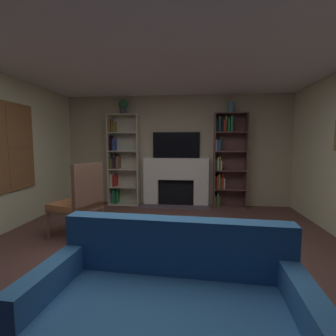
{
  "coord_description": "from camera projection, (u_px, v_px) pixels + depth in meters",
  "views": [
    {
      "loc": [
        0.42,
        -2.71,
        1.41
      ],
      "look_at": [
        0.0,
        1.19,
        1.02
      ],
      "focal_mm": 26.41,
      "sensor_mm": 36.0,
      "label": 1
    }
  ],
  "objects": [
    {
      "name": "ground_plane",
      "position": [
        157.0,
        266.0,
        2.86
      ],
      "size": [
        7.17,
        7.17,
        0.0
      ],
      "primitive_type": "plane",
      "color": "brown"
    },
    {
      "name": "wall_back_accent",
      "position": [
        176.0,
        151.0,
        5.72
      ],
      "size": [
        5.24,
        0.06,
        2.5
      ],
      "primitive_type": "cube",
      "color": "#B6A98B",
      "rests_on": "ground_plane"
    },
    {
      "name": "ceiling",
      "position": [
        156.0,
        37.0,
        2.61
      ],
      "size": [
        5.24,
        6.09,
        0.06
      ],
      "primitive_type": "cube",
      "color": "white",
      "rests_on": "wall_back_accent"
    },
    {
      "name": "fireplace",
      "position": [
        176.0,
        181.0,
        5.65
      ],
      "size": [
        1.58,
        0.51,
        1.09
      ],
      "color": "white",
      "rests_on": "ground_plane"
    },
    {
      "name": "tv",
      "position": [
        176.0,
        145.0,
        5.65
      ],
      "size": [
        1.07,
        0.06,
        0.59
      ],
      "primitive_type": "cube",
      "color": "black",
      "rests_on": "fireplace"
    },
    {
      "name": "bookshelf_left",
      "position": [
        121.0,
        161.0,
        5.74
      ],
      "size": [
        0.7,
        0.32,
        2.07
      ],
      "color": "beige",
      "rests_on": "ground_plane"
    },
    {
      "name": "bookshelf_right",
      "position": [
        226.0,
        158.0,
        5.47
      ],
      "size": [
        0.7,
        0.34,
        2.07
      ],
      "color": "brown",
      "rests_on": "ground_plane"
    },
    {
      "name": "potted_plant",
      "position": [
        123.0,
        106.0,
        5.57
      ],
      "size": [
        0.21,
        0.21,
        0.33
      ],
      "color": "#434852",
      "rests_on": "bookshelf_left"
    },
    {
      "name": "vase_with_flowers",
      "position": [
        231.0,
        107.0,
        5.32
      ],
      "size": [
        0.14,
        0.14,
        0.39
      ],
      "color": "teal",
      "rests_on": "bookshelf_right"
    },
    {
      "name": "couch",
      "position": [
        170.0,
        314.0,
        1.65
      ],
      "size": [
        1.8,
        0.97,
        0.84
      ],
      "color": "#3168A1",
      "rests_on": "ground_plane"
    },
    {
      "name": "armchair",
      "position": [
        80.0,
        200.0,
        3.69
      ],
      "size": [
        0.75,
        0.74,
        1.13
      ],
      "color": "brown",
      "rests_on": "ground_plane"
    },
    {
      "name": "coffee_table",
      "position": [
        178.0,
        246.0,
        2.49
      ],
      "size": [
        0.99,
        0.43,
        0.44
      ],
      "color": "brown",
      "rests_on": "ground_plane"
    }
  ]
}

